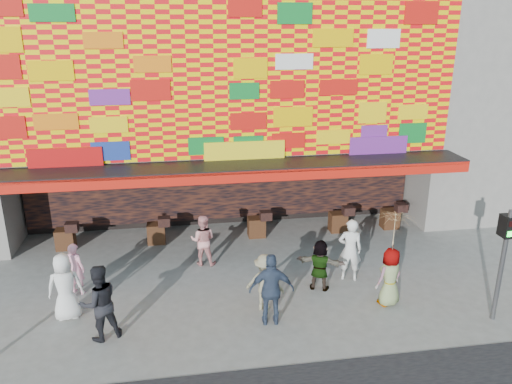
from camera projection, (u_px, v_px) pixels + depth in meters
The scene contains 13 objects.
ground at pixel (247, 308), 13.36m from camera, with size 90.00×90.00×0.00m, color slate.
shop_building at pixel (216, 77), 19.29m from camera, with size 15.20×9.40×10.00m.
signal_right at pixel (504, 253), 12.27m from camera, with size 0.22×0.20×3.00m.
ped_a at pixel (65, 287), 12.63m from camera, with size 0.88×0.57×1.80m, color white.
ped_b at pixel (76, 269), 13.86m from camera, with size 0.55×0.36×1.52m, color pink.
ped_c at pixel (99, 303), 11.79m from camera, with size 0.93×0.73×1.92m, color black.
ped_d at pixel (265, 282), 13.07m from camera, with size 1.02×0.58×1.57m, color gray.
ped_e at pixel (272, 290), 12.38m from camera, with size 1.12×0.47×1.91m, color #324059.
ped_f at pixel (320, 265), 14.07m from camera, with size 1.39×0.44×1.50m, color gray.
ped_g at pixel (390, 277), 13.29m from camera, with size 0.80×0.52×1.63m, color gray.
ped_h at pixel (350, 250), 14.56m from camera, with size 0.69×0.45×1.90m, color silver.
ped_i at pixel (203, 240), 15.51m from camera, with size 0.80×0.62×1.64m, color pink.
parasol at pixel (394, 230), 12.84m from camera, with size 1.27×1.29×1.91m.
Camera 1 is at (-1.58, -11.51, 7.29)m, focal length 35.00 mm.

